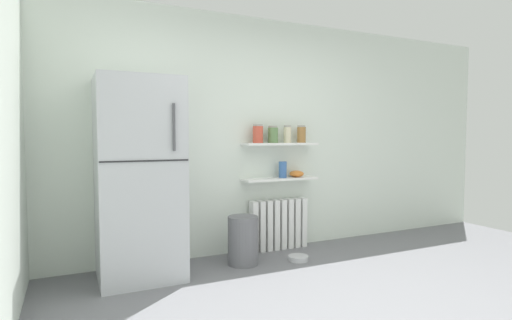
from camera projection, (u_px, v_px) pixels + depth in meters
name	position (u px, v px, depth m)	size (l,w,h in m)	color
ground_plane	(330.00, 299.00, 3.17)	(7.04, 7.04, 0.00)	slate
back_wall	(250.00, 135.00, 4.49)	(7.04, 0.10, 2.60)	silver
refrigerator	(139.00, 179.00, 3.61)	(0.73, 0.73, 1.81)	#B7BABF
radiator	(279.00, 224.00, 4.56)	(0.70, 0.12, 0.57)	white
wall_shelf_lower	(280.00, 179.00, 4.51)	(0.88, 0.22, 0.03)	white
wall_shelf_upper	(280.00, 144.00, 4.48)	(0.88, 0.22, 0.03)	white
storage_jar_0	(258.00, 134.00, 4.36)	(0.11, 0.11, 0.20)	#C64C38
storage_jar_1	(273.00, 135.00, 4.44)	(0.11, 0.11, 0.19)	#5B7F4C
storage_jar_2	(287.00, 134.00, 4.52)	(0.09, 0.09, 0.20)	beige
storage_jar_3	(301.00, 134.00, 4.60)	(0.10, 0.10, 0.20)	olive
vase	(283.00, 170.00, 4.51)	(0.09, 0.09, 0.18)	#38609E
shelf_bowl	(297.00, 174.00, 4.60)	(0.17, 0.17, 0.07)	orange
trash_bin	(243.00, 240.00, 4.02)	(0.31, 0.31, 0.49)	slate
pet_food_bowl	(298.00, 258.00, 4.15)	(0.21, 0.21, 0.05)	#B7B7BC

